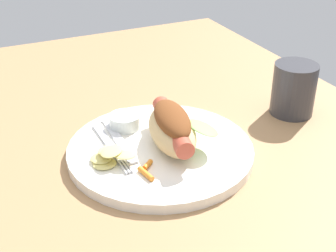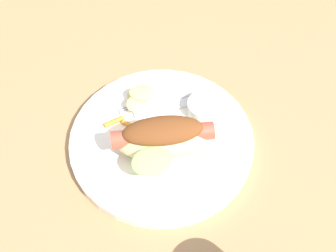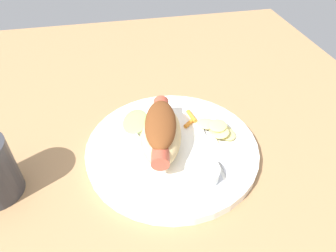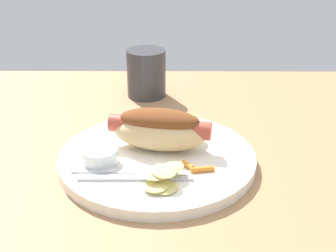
# 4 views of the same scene
# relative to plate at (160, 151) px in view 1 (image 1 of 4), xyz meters

# --- Properties ---
(ground_plane) EXTENTS (1.20, 0.90, 0.02)m
(ground_plane) POSITION_rel_plate_xyz_m (0.01, 0.02, -0.02)
(ground_plane) COLOR #9E754C
(plate) EXTENTS (0.29, 0.29, 0.02)m
(plate) POSITION_rel_plate_xyz_m (0.00, 0.00, 0.00)
(plate) COLOR white
(plate) RESTS_ON ground_plane
(hot_dog) EXTENTS (0.15, 0.11, 0.06)m
(hot_dog) POSITION_rel_plate_xyz_m (-0.00, -0.02, 0.04)
(hot_dog) COLOR #DBB77A
(hot_dog) RESTS_ON plate
(sauce_ramekin) EXTENTS (0.05, 0.05, 0.02)m
(sauce_ramekin) POSITION_rel_plate_xyz_m (0.08, 0.03, 0.02)
(sauce_ramekin) COLOR white
(sauce_ramekin) RESTS_ON plate
(fork) EXTENTS (0.15, 0.01, 0.00)m
(fork) POSITION_rel_plate_xyz_m (0.03, 0.07, 0.01)
(fork) COLOR silver
(fork) RESTS_ON plate
(knife) EXTENTS (0.14, 0.02, 0.00)m
(knife) POSITION_rel_plate_xyz_m (0.04, 0.05, 0.01)
(knife) COLOR silver
(knife) RESTS_ON plate
(chips_pile) EXTENTS (0.06, 0.07, 0.02)m
(chips_pile) POSITION_rel_plate_xyz_m (-0.01, 0.09, 0.02)
(chips_pile) COLOR #DBCC74
(chips_pile) RESTS_ON plate
(carrot_garnish) EXTENTS (0.05, 0.03, 0.01)m
(carrot_garnish) POSITION_rel_plate_xyz_m (-0.06, 0.05, 0.01)
(carrot_garnish) COLOR orange
(carrot_garnish) RESTS_ON plate
(drinking_cup) EXTENTS (0.08, 0.08, 0.09)m
(drinking_cup) POSITION_rel_plate_xyz_m (0.03, -0.27, 0.04)
(drinking_cup) COLOR #333338
(drinking_cup) RESTS_ON ground_plane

